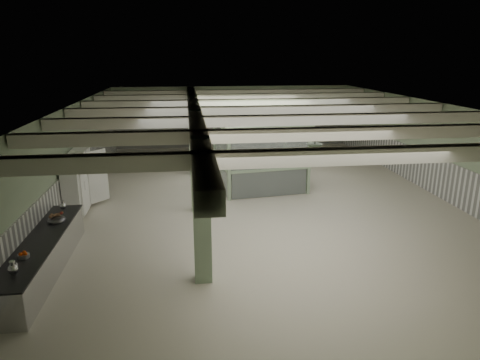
{
  "coord_description": "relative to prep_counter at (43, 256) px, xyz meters",
  "views": [
    {
      "loc": [
        -2.78,
        -15.56,
        5.38
      ],
      "look_at": [
        -1.06,
        -1.78,
        1.3
      ],
      "focal_mm": 32.0,
      "sensor_mm": 36.0,
      "label": 1
    }
  ],
  "objects": [
    {
      "name": "orange_bowl",
      "position": [
        -0.05,
        -1.0,
        0.48
      ],
      "size": [
        0.28,
        0.28,
        0.09
      ],
      "primitive_type": "cylinder",
      "rotation": [
        0.0,
        0.0,
        0.15
      ],
      "color": "#B2B2B7",
      "rests_on": "prep_counter"
    },
    {
      "name": "beam_a",
      "position": [
        6.54,
        -2.38,
        2.96
      ],
      "size": [
        13.9,
        0.35,
        0.32
      ],
      "primitive_type": "cube",
      "color": "silver",
      "rests_on": "ceiling"
    },
    {
      "name": "beam_g",
      "position": [
        6.54,
        12.62,
        2.96
      ],
      "size": [
        13.9,
        0.35,
        0.32
      ],
      "primitive_type": "cube",
      "color": "silver",
      "rests_on": "ceiling"
    },
    {
      "name": "beam_d",
      "position": [
        6.54,
        5.12,
        2.96
      ],
      "size": [
        13.9,
        0.35,
        0.32
      ],
      "primitive_type": "cube",
      "color": "silver",
      "rests_on": "ceiling"
    },
    {
      "name": "wainscot_left",
      "position": [
        -0.43,
        5.12,
        0.29
      ],
      "size": [
        0.05,
        19.9,
        1.5
      ],
      "primitive_type": "cube",
      "color": "white",
      "rests_on": "floor"
    },
    {
      "name": "wall_front",
      "position": [
        6.54,
        -4.88,
        1.34
      ],
      "size": [
        14.0,
        0.02,
        3.6
      ],
      "primitive_type": "cube",
      "color": "#9AAD8A",
      "rests_on": "floor"
    },
    {
      "name": "column_b",
      "position": [
        4.04,
        4.12,
        1.34
      ],
      "size": [
        0.42,
        0.42,
        3.6
      ],
      "primitive_type": "cube",
      "color": "#90A888",
      "rests_on": "floor"
    },
    {
      "name": "column_d",
      "position": [
        4.04,
        13.12,
        1.34
      ],
      "size": [
        0.42,
        0.42,
        3.6
      ],
      "primitive_type": "cube",
      "color": "#90A888",
      "rests_on": "floor"
    },
    {
      "name": "wainscot_right",
      "position": [
        13.52,
        5.12,
        0.29
      ],
      "size": [
        0.05,
        19.9,
        1.5
      ],
      "primitive_type": "cube",
      "color": "white",
      "rests_on": "floor"
    },
    {
      "name": "pendant_back",
      "position": [
        7.04,
        10.62,
        2.59
      ],
      "size": [
        0.44,
        0.44,
        0.22
      ],
      "primitive_type": "cone",
      "rotation": [
        3.14,
        0.0,
        0.0
      ],
      "color": "#334332",
      "rests_on": "ceiling"
    },
    {
      "name": "pendant_mid",
      "position": [
        7.04,
        5.62,
        2.59
      ],
      "size": [
        0.44,
        0.44,
        0.22
      ],
      "primitive_type": "cone",
      "rotation": [
        3.14,
        0.0,
        0.0
      ],
      "color": "#334332",
      "rests_on": "ceiling"
    },
    {
      "name": "pitcher_far",
      "position": [
        -0.02,
        2.22,
        0.58
      ],
      "size": [
        0.22,
        0.25,
        0.27
      ],
      "primitive_type": null,
      "rotation": [
        0.0,
        0.0,
        -0.2
      ],
      "color": "silver",
      "rests_on": "prep_counter"
    },
    {
      "name": "beam_e",
      "position": [
        6.54,
        7.62,
        2.96
      ],
      "size": [
        13.9,
        0.35,
        0.32
      ],
      "primitive_type": "cube",
      "color": "silver",
      "rests_on": "ceiling"
    },
    {
      "name": "filing_cabinet",
      "position": [
        8.75,
        6.95,
        0.1
      ],
      "size": [
        0.5,
        0.6,
        1.12
      ],
      "primitive_type": "cube",
      "rotation": [
        0.0,
        0.0,
        -0.31
      ],
      "color": "#545849",
      "rests_on": "floor"
    },
    {
      "name": "wainscot_back",
      "position": [
        6.54,
        15.09,
        0.29
      ],
      "size": [
        13.9,
        0.05,
        1.5
      ],
      "primitive_type": "cube",
      "color": "white",
      "rests_on": "floor"
    },
    {
      "name": "beam_b",
      "position": [
        6.54,
        0.12,
        2.96
      ],
      "size": [
        13.9,
        0.35,
        0.32
      ],
      "primitive_type": "cube",
      "color": "silver",
      "rests_on": "ceiling"
    },
    {
      "name": "beam_c",
      "position": [
        6.54,
        2.62,
        2.96
      ],
      "size": [
        13.9,
        0.35,
        0.32
      ],
      "primitive_type": "cube",
      "color": "silver",
      "rests_on": "ceiling"
    },
    {
      "name": "floor",
      "position": [
        6.54,
        5.12,
        -0.46
      ],
      "size": [
        20.0,
        20.0,
        0.0
      ],
      "primitive_type": "plane",
      "color": "beige",
      "rests_on": "ground"
    },
    {
      "name": "veg_colander",
      "position": [
        0.06,
        1.23,
        0.55
      ],
      "size": [
        0.53,
        0.53,
        0.22
      ],
      "primitive_type": null,
      "rotation": [
        0.0,
        0.0,
        -0.08
      ],
      "color": "#434247",
      "rests_on": "prep_counter"
    },
    {
      "name": "girder",
      "position": [
        4.04,
        5.12,
        2.92
      ],
      "size": [
        0.45,
        19.9,
        0.4
      ],
      "primitive_type": "cube",
      "color": "silver",
      "rests_on": "ceiling"
    },
    {
      "name": "wall_left",
      "position": [
        -0.46,
        5.12,
        1.34
      ],
      "size": [
        0.02,
        20.0,
        3.6
      ],
      "primitive_type": "cube",
      "color": "#9AAD8A",
      "rests_on": "floor"
    },
    {
      "name": "walkin_cooler",
      "position": [
        -0.08,
        4.51,
        0.56
      ],
      "size": [
        1.01,
        2.22,
        2.04
      ],
      "color": "white",
      "rests_on": "floor"
    },
    {
      "name": "beam_f",
      "position": [
        6.54,
        10.12,
        2.96
      ],
      "size": [
        13.9,
        0.35,
        0.32
      ],
      "primitive_type": "cube",
      "color": "silver",
      "rests_on": "ceiling"
    },
    {
      "name": "wall_right",
      "position": [
        13.54,
        5.12,
        1.34
      ],
      "size": [
        0.02,
        20.0,
        3.6
      ],
      "primitive_type": "cube",
      "color": "#9AAD8A",
      "rests_on": "floor"
    },
    {
      "name": "pendant_front",
      "position": [
        7.04,
        0.12,
        2.59
      ],
      "size": [
        0.44,
        0.44,
        0.22
      ],
      "primitive_type": "cone",
      "rotation": [
        3.14,
        0.0,
        0.0
      ],
      "color": "#334332",
      "rests_on": "ceiling"
    },
    {
      "name": "column_c",
      "position": [
        4.04,
        9.12,
        1.34
      ],
      "size": [
        0.42,
        0.42,
        3.6
      ],
      "primitive_type": "cube",
      "color": "#90A888",
      "rests_on": "floor"
    },
    {
      "name": "prep_counter",
      "position": [
        0.0,
        0.0,
        0.0
      ],
      "size": [
        0.9,
        5.16,
        0.91
      ],
      "color": "silver",
      "rests_on": "floor"
    },
    {
      "name": "ceiling",
      "position": [
        6.54,
        5.12,
        3.14
      ],
      "size": [
        14.0,
        20.0,
        0.02
      ],
      "primitive_type": "cube",
      "color": "white",
      "rests_on": "wall_back"
    },
    {
      "name": "wall_back",
      "position": [
        6.54,
        15.12,
        1.34
      ],
      "size": [
        14.0,
        0.02,
        3.6
      ],
      "primitive_type": "cube",
      "color": "#9AAD8A",
      "rests_on": "floor"
    },
    {
      "name": "pitcher_near",
      "position": [
        0.01,
        -1.78,
        0.6
      ],
      "size": [
        0.27,
        0.29,
        0.31
      ],
      "primitive_type": null,
      "rotation": [
        0.0,
        0.0,
        -0.25
      ],
      "color": "silver",
      "rests_on": "prep_counter"
    },
    {
      "name": "guard_booth",
      "position": [
        6.72,
        6.59,
        1.42
      ],
      "size": [
        3.83,
        3.37,
        2.82
      ],
      "rotation": [
        0.0,
        0.0,
        0.13
      ],
      "color": "#99B38F",
      "rests_on": "floor"
    },
    {
      "name": "column_a",
      "position": [
        4.04,
        -0.88,
        1.34
      ],
      "size": [
        0.42,
        0.42,
        3.6
      ],
      "primitive_type": "cube",
      "color": "#90A888",
      "rests_on": "floor"
    }
  ]
}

